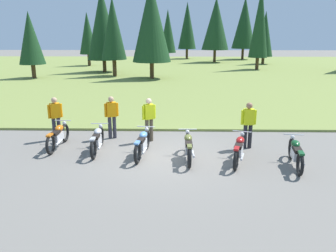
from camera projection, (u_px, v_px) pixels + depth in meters
name	position (u px, v px, depth m)	size (l,w,h in m)	color
ground_plane	(168.00, 157.00, 11.42)	(140.00, 140.00, 0.00)	slate
grass_moorland	(173.00, 72.00, 35.53)	(80.00, 44.00, 0.10)	olive
forest_treeline	(225.00, 26.00, 38.00)	(36.17, 26.40, 8.95)	#47331E
motorcycle_orange	(58.00, 136.00, 12.20)	(0.62, 2.10, 0.88)	black
motorcycle_silver	(97.00, 140.00, 11.78)	(0.62, 2.10, 0.88)	black
motorcycle_sky_blue	(142.00, 143.00, 11.39)	(0.62, 2.10, 0.88)	black
motorcycle_olive	(188.00, 147.00, 11.06)	(0.62, 2.10, 0.88)	black
motorcycle_red	(239.00, 149.00, 10.84)	(0.84, 2.04, 0.88)	black
motorcycle_british_green	(296.00, 153.00, 10.48)	(0.62, 2.09, 0.88)	black
rider_in_hivis_vest	(112.00, 115.00, 13.16)	(0.52, 0.33, 1.67)	#2D2D38
rider_with_back_turned	(248.00, 123.00, 12.02)	(0.55, 0.24, 1.67)	black
rider_near_row_end	(56.00, 116.00, 12.97)	(0.48, 0.38, 1.67)	#2D2D38
rider_checking_bike	(149.00, 117.00, 12.78)	(0.49, 0.37, 1.67)	#4C4233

